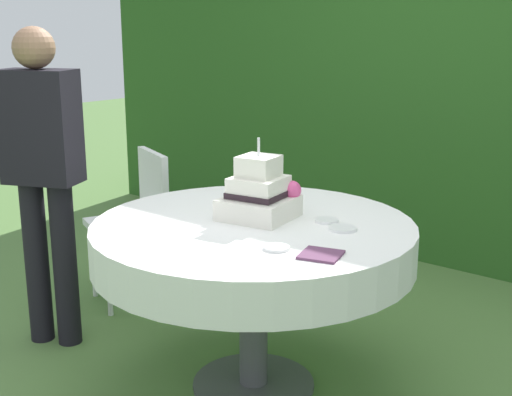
% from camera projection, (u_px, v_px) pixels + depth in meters
% --- Properties ---
extents(ground_plane, '(20.00, 20.00, 0.00)m').
position_uv_depth(ground_plane, '(253.00, 385.00, 3.14)').
color(ground_plane, '#547A3D').
extents(foliage_hedge, '(6.47, 0.67, 2.75)m').
position_uv_depth(foliage_hedge, '(478.00, 59.00, 4.57)').
color(foliage_hedge, '#28561E').
rests_on(foliage_hedge, ground_plane).
extents(cake_table, '(1.40, 1.40, 0.78)m').
position_uv_depth(cake_table, '(253.00, 245.00, 2.97)').
color(cake_table, '#4C4C51').
rests_on(cake_table, ground_plane).
extents(wedding_cake, '(0.33, 0.33, 0.36)m').
position_uv_depth(wedding_cake, '(260.00, 195.00, 2.99)').
color(wedding_cake, white).
rests_on(wedding_cake, cake_table).
extents(serving_plate_near, '(0.12, 0.12, 0.01)m').
position_uv_depth(serving_plate_near, '(343.00, 229.00, 2.84)').
color(serving_plate_near, white).
rests_on(serving_plate_near, cake_table).
extents(serving_plate_far, '(0.10, 0.10, 0.01)m').
position_uv_depth(serving_plate_far, '(327.00, 220.00, 2.95)').
color(serving_plate_far, white).
rests_on(serving_plate_far, cake_table).
extents(serving_plate_left, '(0.10, 0.10, 0.01)m').
position_uv_depth(serving_plate_left, '(277.00, 248.00, 2.60)').
color(serving_plate_left, white).
rests_on(serving_plate_left, cake_table).
extents(napkin_stack, '(0.18, 0.18, 0.01)m').
position_uv_depth(napkin_stack, '(321.00, 255.00, 2.52)').
color(napkin_stack, '#603856').
rests_on(napkin_stack, cake_table).
extents(garden_chair, '(0.52, 0.52, 0.89)m').
position_uv_depth(garden_chair, '(138.00, 212.00, 4.00)').
color(garden_chair, white).
rests_on(garden_chair, ground_plane).
extents(standing_person, '(0.41, 0.33, 1.60)m').
position_uv_depth(standing_person, '(43.00, 167.00, 3.35)').
color(standing_person, black).
rests_on(standing_person, ground_plane).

